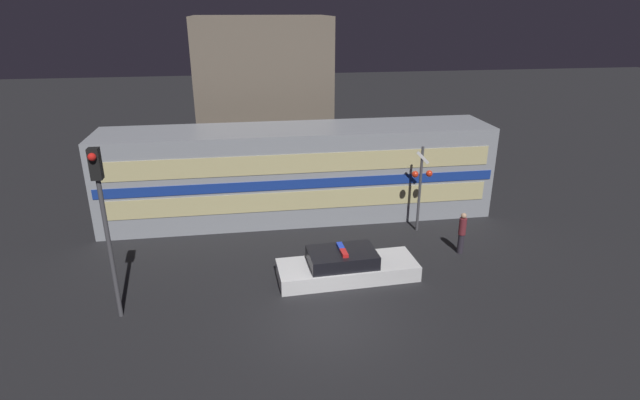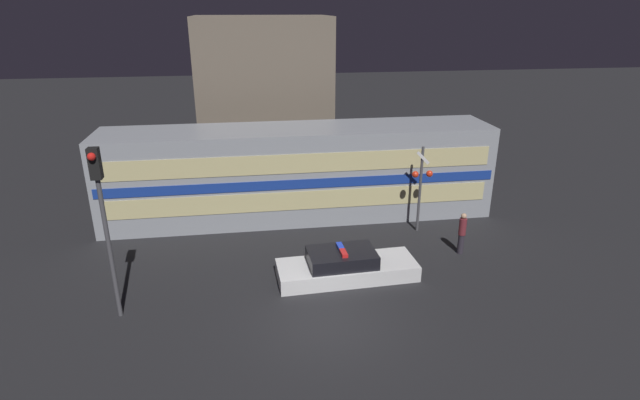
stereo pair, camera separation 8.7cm
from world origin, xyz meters
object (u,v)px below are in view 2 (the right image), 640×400
object	(u,v)px
police_car	(345,267)
crossing_signal_near	(421,182)
pedestrian	(462,233)
traffic_light_corner	(102,206)
train	(299,173)

from	to	relation	value
police_car	crossing_signal_near	size ratio (longest dim) A/B	1.34
crossing_signal_near	police_car	bearing A→B (deg)	-138.49
pedestrian	traffic_light_corner	xyz separation A→B (m)	(-12.24, -2.46, 2.83)
police_car	traffic_light_corner	bearing A→B (deg)	-172.93
train	crossing_signal_near	world-z (taller)	train
crossing_signal_near	traffic_light_corner	distance (m)	12.28
traffic_light_corner	police_car	bearing A→B (deg)	9.80
train	traffic_light_corner	world-z (taller)	traffic_light_corner
police_car	crossing_signal_near	xyz separation A→B (m)	(3.83, 3.39, 1.82)
pedestrian	crossing_signal_near	xyz separation A→B (m)	(-0.98, 2.22, 1.37)
train	crossing_signal_near	size ratio (longest dim) A/B	4.62
train	crossing_signal_near	distance (m)	5.45
train	traffic_light_corner	size ratio (longest dim) A/B	3.17
train	police_car	xyz separation A→B (m)	(1.00, -5.91, -1.63)
traffic_light_corner	pedestrian	bearing A→B (deg)	11.35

